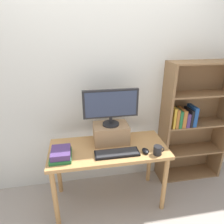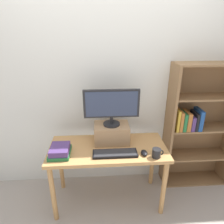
{
  "view_description": "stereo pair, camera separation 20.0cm",
  "coord_description": "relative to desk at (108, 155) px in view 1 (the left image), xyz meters",
  "views": [
    {
      "loc": [
        -0.28,
        -1.77,
        1.87
      ],
      "look_at": [
        0.05,
        0.05,
        1.1
      ],
      "focal_mm": 32.0,
      "sensor_mm": 36.0,
      "label": 1
    },
    {
      "loc": [
        -0.08,
        -1.79,
        1.87
      ],
      "look_at": [
        0.05,
        0.05,
        1.1
      ],
      "focal_mm": 32.0,
      "sensor_mm": 36.0,
      "label": 2
    }
  ],
  "objects": [
    {
      "name": "back_wall",
      "position": [
        0.0,
        0.44,
        0.68
      ],
      "size": [
        7.0,
        0.08,
        2.6
      ],
      "color": "silver",
      "rests_on": "ground_plane"
    },
    {
      "name": "computer_monitor",
      "position": [
        0.05,
        0.12,
        0.52
      ],
      "size": [
        0.58,
        0.18,
        0.39
      ],
      "color": "black",
      "rests_on": "riser_box"
    },
    {
      "name": "riser_box",
      "position": [
        0.05,
        0.12,
        0.2
      ],
      "size": [
        0.37,
        0.25,
        0.21
      ],
      "color": "#A87F56",
      "rests_on": "desk"
    },
    {
      "name": "computer_mouse",
      "position": [
        0.35,
        -0.15,
        0.11
      ],
      "size": [
        0.06,
        0.1,
        0.04
      ],
      "color": "black",
      "rests_on": "desk"
    },
    {
      "name": "bookshelf_unit",
      "position": [
        1.1,
        0.28,
        0.17
      ],
      "size": [
        0.82,
        0.28,
        1.54
      ],
      "color": "olive",
      "rests_on": "ground_plane"
    },
    {
      "name": "keyboard",
      "position": [
        0.06,
        -0.13,
        0.11
      ],
      "size": [
        0.44,
        0.15,
        0.02
      ],
      "color": "black",
      "rests_on": "desk"
    },
    {
      "name": "book_stack",
      "position": [
        -0.48,
        -0.1,
        0.14
      ],
      "size": [
        0.2,
        0.25,
        0.09
      ],
      "color": "#236B38",
      "rests_on": "desk"
    },
    {
      "name": "coffee_mug",
      "position": [
        0.46,
        -0.2,
        0.14
      ],
      "size": [
        0.11,
        0.08,
        0.09
      ],
      "color": "black",
      "rests_on": "desk"
    },
    {
      "name": "ground_plane",
      "position": [
        0.0,
        0.0,
        -0.62
      ],
      "size": [
        12.0,
        12.0,
        0.0
      ],
      "primitive_type": "plane",
      "color": "#9E9389"
    },
    {
      "name": "desk",
      "position": [
        0.0,
        0.0,
        0.0
      ],
      "size": [
        1.23,
        0.56,
        0.72
      ],
      "color": "#B7844C",
      "rests_on": "ground_plane"
    }
  ]
}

